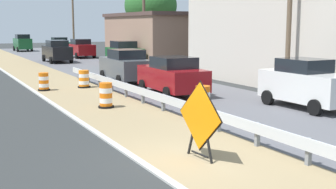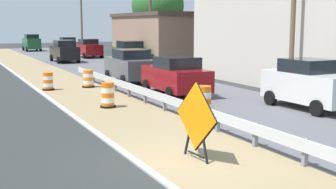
{
  "view_description": "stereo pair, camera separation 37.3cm",
  "coord_description": "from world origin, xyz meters",
  "px_view_note": "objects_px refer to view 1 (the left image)",
  "views": [
    {
      "loc": [
        -5.71,
        -9.63,
        3.47
      ],
      "look_at": [
        1.43,
        4.11,
        1.05
      ],
      "focal_mm": 47.65,
      "sensor_mm": 36.0,
      "label": 1
    },
    {
      "loc": [
        -5.38,
        -9.8,
        3.47
      ],
      "look_at": [
        1.43,
        4.11,
        1.05
      ],
      "focal_mm": 47.65,
      "sensor_mm": 36.0,
      "label": 2
    }
  ],
  "objects_px": {
    "traffic_barrel_mid": "(44,83)",
    "car_trailing_near_lane": "(306,84)",
    "warning_sign_diamond": "(200,118)",
    "utility_pole_mid": "(144,21)",
    "car_lead_near_lane": "(57,51)",
    "traffic_barrel_far": "(84,80)",
    "car_mid_far_lane": "(124,54)",
    "utility_pole_far": "(73,15)",
    "car_lead_far_lane": "(172,76)",
    "traffic_barrel_nearest": "(203,102)",
    "utility_pole_near": "(290,9)",
    "car_distant_a": "(60,45)",
    "car_distant_c": "(81,48)",
    "car_distant_b": "(23,43)",
    "traffic_barrel_close": "(106,96)",
    "car_trailing_far_lane": "(126,66)"
  },
  "relations": [
    {
      "from": "traffic_barrel_mid",
      "to": "car_trailing_near_lane",
      "type": "relative_size",
      "value": 0.23
    },
    {
      "from": "warning_sign_diamond",
      "to": "car_trailing_near_lane",
      "type": "relative_size",
      "value": 0.5
    },
    {
      "from": "traffic_barrel_mid",
      "to": "utility_pole_mid",
      "type": "relative_size",
      "value": 0.13
    },
    {
      "from": "warning_sign_diamond",
      "to": "car_lead_near_lane",
      "type": "xyz_separation_m",
      "value": [
        4.13,
        32.32,
        -0.04
      ]
    },
    {
      "from": "warning_sign_diamond",
      "to": "traffic_barrel_far",
      "type": "xyz_separation_m",
      "value": [
        1.29,
        14.44,
        -0.64
      ]
    },
    {
      "from": "warning_sign_diamond",
      "to": "car_mid_far_lane",
      "type": "bearing_deg",
      "value": -112.16
    },
    {
      "from": "car_trailing_near_lane",
      "to": "utility_pole_far",
      "type": "xyz_separation_m",
      "value": [
        1.9,
        42.03,
        3.63
      ]
    },
    {
      "from": "car_lead_far_lane",
      "to": "car_lead_near_lane",
      "type": "bearing_deg",
      "value": 2.89
    },
    {
      "from": "traffic_barrel_nearest",
      "to": "utility_pole_far",
      "type": "height_order",
      "value": "utility_pole_far"
    },
    {
      "from": "car_lead_far_lane",
      "to": "utility_pole_near",
      "type": "distance_m",
      "value": 6.5
    },
    {
      "from": "warning_sign_diamond",
      "to": "utility_pole_far",
      "type": "relative_size",
      "value": 0.23
    },
    {
      "from": "car_distant_a",
      "to": "traffic_barrel_far",
      "type": "bearing_deg",
      "value": -10.93
    },
    {
      "from": "traffic_barrel_mid",
      "to": "utility_pole_near",
      "type": "bearing_deg",
      "value": -36.21
    },
    {
      "from": "warning_sign_diamond",
      "to": "utility_pole_mid",
      "type": "relative_size",
      "value": 0.28
    },
    {
      "from": "car_trailing_near_lane",
      "to": "utility_pole_mid",
      "type": "bearing_deg",
      "value": 174.16
    },
    {
      "from": "car_lead_near_lane",
      "to": "utility_pole_near",
      "type": "relative_size",
      "value": 0.58
    },
    {
      "from": "car_lead_near_lane",
      "to": "car_trailing_near_lane",
      "type": "xyz_separation_m",
      "value": [
        3.61,
        -28.18,
        -0.0
      ]
    },
    {
      "from": "traffic_barrel_nearest",
      "to": "traffic_barrel_far",
      "type": "bearing_deg",
      "value": 100.86
    },
    {
      "from": "traffic_barrel_nearest",
      "to": "car_trailing_near_lane",
      "type": "relative_size",
      "value": 0.27
    },
    {
      "from": "car_mid_far_lane",
      "to": "car_distant_c",
      "type": "bearing_deg",
      "value": -179.79
    },
    {
      "from": "traffic_barrel_mid",
      "to": "car_mid_far_lane",
      "type": "bearing_deg",
      "value": 49.09
    },
    {
      "from": "utility_pole_mid",
      "to": "car_lead_near_lane",
      "type": "bearing_deg",
      "value": 124.89
    },
    {
      "from": "traffic_barrel_nearest",
      "to": "car_distant_b",
      "type": "relative_size",
      "value": 0.28
    },
    {
      "from": "traffic_barrel_mid",
      "to": "car_mid_far_lane",
      "type": "distance_m",
      "value": 13.19
    },
    {
      "from": "traffic_barrel_nearest",
      "to": "car_mid_far_lane",
      "type": "relative_size",
      "value": 0.26
    },
    {
      "from": "traffic_barrel_close",
      "to": "car_distant_c",
      "type": "relative_size",
      "value": 0.25
    },
    {
      "from": "traffic_barrel_nearest",
      "to": "traffic_barrel_far",
      "type": "xyz_separation_m",
      "value": [
        -1.84,
        9.58,
        -0.08
      ]
    },
    {
      "from": "car_distant_a",
      "to": "car_distant_b",
      "type": "height_order",
      "value": "car_distant_b"
    },
    {
      "from": "traffic_barrel_close",
      "to": "car_lead_near_lane",
      "type": "relative_size",
      "value": 0.23
    },
    {
      "from": "car_lead_near_lane",
      "to": "utility_pole_far",
      "type": "distance_m",
      "value": 15.34
    },
    {
      "from": "car_mid_far_lane",
      "to": "car_trailing_far_lane",
      "type": "bearing_deg",
      "value": -20.37
    },
    {
      "from": "traffic_barrel_far",
      "to": "warning_sign_diamond",
      "type": "bearing_deg",
      "value": -95.09
    },
    {
      "from": "traffic_barrel_close",
      "to": "car_distant_c",
      "type": "distance_m",
      "value": 29.97
    },
    {
      "from": "warning_sign_diamond",
      "to": "car_lead_near_lane",
      "type": "bearing_deg",
      "value": -101.9
    },
    {
      "from": "car_distant_b",
      "to": "traffic_barrel_nearest",
      "type": "bearing_deg",
      "value": 177.68
    },
    {
      "from": "car_distant_c",
      "to": "utility_pole_near",
      "type": "xyz_separation_m",
      "value": [
        1.34,
        -30.16,
        3.23
      ]
    },
    {
      "from": "traffic_barrel_close",
      "to": "car_mid_far_lane",
      "type": "distance_m",
      "value": 17.83
    },
    {
      "from": "traffic_barrel_mid",
      "to": "car_distant_b",
      "type": "height_order",
      "value": "car_distant_b"
    },
    {
      "from": "car_distant_a",
      "to": "utility_pole_mid",
      "type": "xyz_separation_m",
      "value": [
        1.98,
        -20.67,
        2.82
      ]
    },
    {
      "from": "traffic_barrel_close",
      "to": "car_mid_far_lane",
      "type": "relative_size",
      "value": 0.24
    },
    {
      "from": "car_distant_a",
      "to": "utility_pole_far",
      "type": "height_order",
      "value": "utility_pole_far"
    },
    {
      "from": "traffic_barrel_close",
      "to": "utility_pole_far",
      "type": "relative_size",
      "value": 0.12
    },
    {
      "from": "traffic_barrel_mid",
      "to": "utility_pole_mid",
      "type": "xyz_separation_m",
      "value": [
        10.51,
        10.19,
        3.38
      ]
    },
    {
      "from": "car_lead_near_lane",
      "to": "car_lead_far_lane",
      "type": "distance_m",
      "value": 22.35
    },
    {
      "from": "car_trailing_far_lane",
      "to": "car_distant_c",
      "type": "bearing_deg",
      "value": -8.02
    },
    {
      "from": "utility_pole_far",
      "to": "traffic_barrel_close",
      "type": "bearing_deg",
      "value": -103.76
    },
    {
      "from": "car_lead_far_lane",
      "to": "car_mid_far_lane",
      "type": "xyz_separation_m",
      "value": [
        3.18,
        14.31,
        0.13
      ]
    },
    {
      "from": "car_trailing_near_lane",
      "to": "car_mid_far_lane",
      "type": "distance_m",
      "value": 20.14
    },
    {
      "from": "car_lead_near_lane",
      "to": "utility_pole_far",
      "type": "relative_size",
      "value": 0.52
    },
    {
      "from": "car_trailing_far_lane",
      "to": "traffic_barrel_far",
      "type": "bearing_deg",
      "value": 113.36
    }
  ]
}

